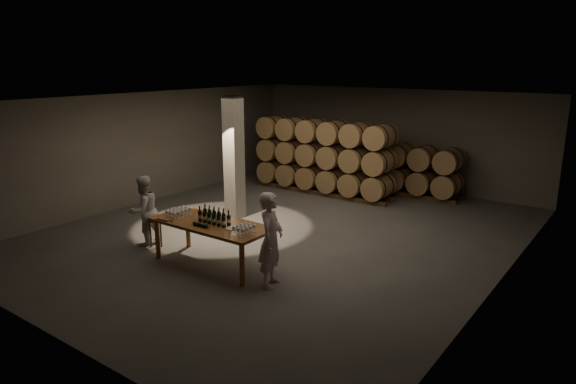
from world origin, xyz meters
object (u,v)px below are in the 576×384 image
Objects in this scene: plate at (232,228)px; notebook_near at (167,219)px; bottle_cluster at (214,218)px; person_woman at (144,210)px; tasting_table at (212,227)px; stool at (155,223)px; person_man at (271,240)px.

plate is 1.53m from notebook_near.
bottle_cluster is 0.46× the size of person_woman.
notebook_near is at bearing 73.60° from person_woman.
tasting_table is 4.01× the size of stool.
bottle_cluster is 2.77× the size of notebook_near.
notebook_near is (-1.49, -0.36, 0.01)m from plate.
plate is at bearing -4.71° from bottle_cluster.
person_man is (2.47, 0.32, -0.02)m from notebook_near.
person_man reaches higher than stool.
tasting_table is 1.59m from person_man.
person_man is at bearing -3.07° from bottle_cluster.
tasting_table reaches higher than stool.
bottle_cluster reaches higher than tasting_table.
stool is 0.41m from person_woman.
tasting_table is at bearing 178.65° from bottle_cluster.
bottle_cluster reaches higher than plate.
bottle_cluster is 0.53m from plate.
person_man reaches higher than bottle_cluster.
tasting_table is 3.55× the size of bottle_cluster.
plate is 2.42m from stool.
person_man is 1.12× the size of person_woman.
person_woman is (-0.30, -0.06, 0.27)m from stool.
stool is at bearing 179.14° from tasting_table.
person_man is at bearing 89.87° from person_woman.
bottle_cluster reaches higher than stool.
stool is 0.36× the size of person_man.
plate is at bearing 10.91° from notebook_near.
notebook_near is (-0.97, -0.40, -0.10)m from bottle_cluster.
person_man is (1.59, -0.08, 0.10)m from tasting_table.
person_man reaches higher than notebook_near.
person_man reaches higher than tasting_table.
stool is (-0.90, 0.43, -0.38)m from notebook_near.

